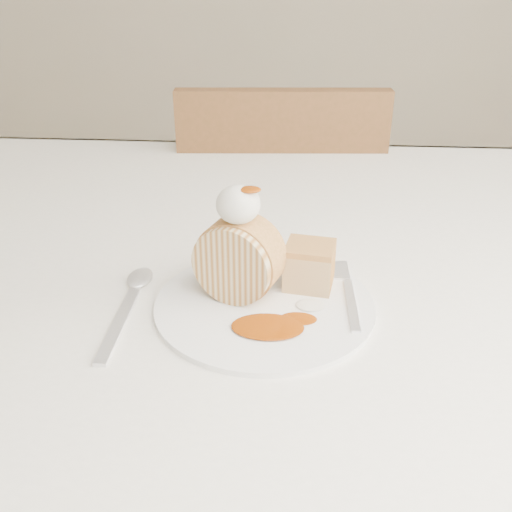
{
  "coord_description": "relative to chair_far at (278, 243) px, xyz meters",
  "views": [
    {
      "loc": [
        -0.01,
        -0.49,
        1.09
      ],
      "look_at": [
        -0.05,
        0.04,
        0.81
      ],
      "focal_mm": 40.0,
      "sensor_mm": 36.0,
      "label": 1
    }
  ],
  "objects": [
    {
      "name": "chair_far",
      "position": [
        0.0,
        0.0,
        0.0
      ],
      "size": [
        0.43,
        0.43,
        0.87
      ],
      "rotation": [
        0.0,
        0.0,
        3.21
      ],
      "color": "brown",
      "rests_on": "ground"
    },
    {
      "name": "table",
      "position": [
        0.04,
        -0.5,
        0.17
      ],
      "size": [
        1.4,
        0.9,
        0.75
      ],
      "color": "white",
      "rests_on": "ground"
    },
    {
      "name": "roulade_slice",
      "position": [
        -0.02,
        -0.65,
        0.31
      ],
      "size": [
        0.1,
        0.08,
        0.09
      ],
      "primitive_type": "cylinder",
      "rotation": [
        1.57,
        0.0,
        -0.34
      ],
      "color": "#CCBA8E",
      "rests_on": "plate"
    },
    {
      "name": "whipped_cream",
      "position": [
        -0.02,
        -0.65,
        0.37
      ],
      "size": [
        0.05,
        0.05,
        0.04
      ],
      "primitive_type": "ellipsoid",
      "color": "silver",
      "rests_on": "roulade_slice"
    },
    {
      "name": "caramel_pool",
      "position": [
        0.01,
        -0.71,
        0.26
      ],
      "size": [
        0.08,
        0.06,
        0.0
      ],
      "primitive_type": null,
      "rotation": [
        0.0,
        0.0,
        -0.17
      ],
      "color": "#823305",
      "rests_on": "plate"
    },
    {
      "name": "spoon",
      "position": [
        -0.14,
        -0.71,
        0.26
      ],
      "size": [
        0.03,
        0.17,
        0.0
      ],
      "primitive_type": "cube",
      "rotation": [
        0.0,
        0.0,
        0.01
      ],
      "color": "silver",
      "rests_on": "table"
    },
    {
      "name": "cake_chunk",
      "position": [
        0.05,
        -0.63,
        0.28
      ],
      "size": [
        0.06,
        0.06,
        0.04
      ],
      "primitive_type": "cube",
      "rotation": [
        0.0,
        0.0,
        -0.17
      ],
      "color": "#C7814B",
      "rests_on": "plate"
    },
    {
      "name": "plate",
      "position": [
        0.0,
        -0.67,
        0.26
      ],
      "size": [
        0.27,
        0.27,
        0.01
      ],
      "primitive_type": "cylinder",
      "rotation": [
        0.0,
        0.0,
        -0.17
      ],
      "color": "white",
      "rests_on": "table"
    },
    {
      "name": "fork",
      "position": [
        0.1,
        -0.67,
        0.26
      ],
      "size": [
        0.02,
        0.14,
        0.0
      ],
      "primitive_type": "cube",
      "rotation": [
        0.0,
        0.0,
        0.02
      ],
      "color": "silver",
      "rests_on": "plate"
    },
    {
      "name": "caramel_drizzle",
      "position": [
        -0.01,
        -0.66,
        0.39
      ],
      "size": [
        0.02,
        0.02,
        0.01
      ],
      "primitive_type": "ellipsoid",
      "color": "#823305",
      "rests_on": "whipped_cream"
    }
  ]
}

